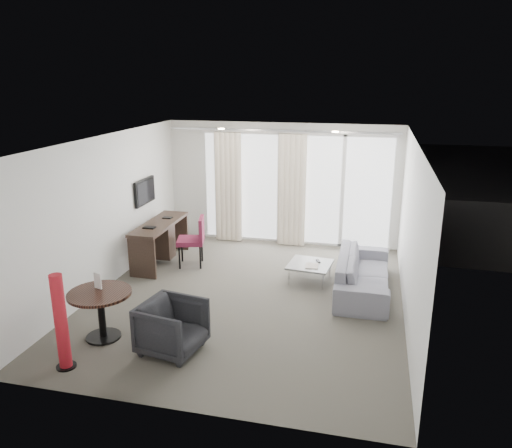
% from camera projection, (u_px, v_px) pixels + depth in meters
% --- Properties ---
extents(floor, '(5.00, 6.00, 0.00)m').
position_uv_depth(floor, '(248.00, 297.00, 8.30)').
color(floor, '#524E44').
rests_on(floor, ground).
extents(ceiling, '(5.00, 6.00, 0.00)m').
position_uv_depth(ceiling, '(247.00, 140.00, 7.55)').
color(ceiling, white).
rests_on(ceiling, ground).
extents(wall_left, '(0.00, 6.00, 2.60)m').
position_uv_depth(wall_left, '(105.00, 213.00, 8.48)').
color(wall_left, silver).
rests_on(wall_left, ground).
extents(wall_right, '(0.00, 6.00, 2.60)m').
position_uv_depth(wall_right, '(411.00, 234.00, 7.37)').
color(wall_right, silver).
rests_on(wall_right, ground).
extents(wall_front, '(5.00, 0.00, 2.60)m').
position_uv_depth(wall_front, '(175.00, 303.00, 5.13)').
color(wall_front, silver).
rests_on(wall_front, ground).
extents(window_panel, '(4.00, 0.02, 2.38)m').
position_uv_depth(window_panel, '(295.00, 189.00, 10.67)').
color(window_panel, white).
rests_on(window_panel, ground).
extents(window_frame, '(4.10, 0.06, 2.44)m').
position_uv_depth(window_frame, '(295.00, 189.00, 10.65)').
color(window_frame, white).
rests_on(window_frame, ground).
extents(curtain_left, '(0.60, 0.20, 2.38)m').
position_uv_depth(curtain_left, '(228.00, 187.00, 10.83)').
color(curtain_left, beige).
rests_on(curtain_left, ground).
extents(curtain_right, '(0.60, 0.20, 2.38)m').
position_uv_depth(curtain_right, '(292.00, 191.00, 10.52)').
color(curtain_right, beige).
rests_on(curtain_right, ground).
extents(curtain_track, '(4.80, 0.04, 0.04)m').
position_uv_depth(curtain_track, '(281.00, 131.00, 10.22)').
color(curtain_track, '#B2B2B7').
rests_on(curtain_track, ceiling).
extents(downlight_a, '(0.12, 0.12, 0.02)m').
position_uv_depth(downlight_a, '(221.00, 129.00, 9.24)').
color(downlight_a, '#FFE0B2').
rests_on(downlight_a, ceiling).
extents(downlight_b, '(0.12, 0.12, 0.02)m').
position_uv_depth(downlight_b, '(335.00, 132.00, 8.78)').
color(downlight_b, '#FFE0B2').
rests_on(downlight_b, ceiling).
extents(desk, '(0.54, 1.73, 0.81)m').
position_uv_depth(desk, '(160.00, 243.00, 9.73)').
color(desk, '#30221A').
rests_on(desk, floor).
extents(tv, '(0.05, 0.80, 0.50)m').
position_uv_depth(tv, '(145.00, 191.00, 9.80)').
color(tv, black).
rests_on(tv, wall_left).
extents(desk_chair, '(0.63, 0.61, 0.96)m').
position_uv_depth(desk_chair, '(191.00, 241.00, 9.57)').
color(desk_chair, maroon).
rests_on(desk_chair, floor).
extents(round_table, '(1.14, 1.14, 0.70)m').
position_uv_depth(round_table, '(102.00, 315.00, 6.93)').
color(round_table, black).
rests_on(round_table, floor).
extents(menu_card, '(0.13, 0.06, 0.23)m').
position_uv_depth(menu_card, '(98.00, 287.00, 6.94)').
color(menu_card, white).
rests_on(menu_card, round_table).
extents(red_lamp, '(0.31, 0.31, 1.26)m').
position_uv_depth(red_lamp, '(61.00, 322.00, 6.14)').
color(red_lamp, '#AD1924').
rests_on(red_lamp, floor).
extents(tub_armchair, '(0.90, 0.88, 0.71)m').
position_uv_depth(tub_armchair, '(172.00, 327.00, 6.59)').
color(tub_armchair, black).
rests_on(tub_armchair, floor).
extents(coffee_table, '(0.81, 0.81, 0.33)m').
position_uv_depth(coffee_table, '(310.00, 272.00, 8.92)').
color(coffee_table, gray).
rests_on(coffee_table, floor).
extents(remote, '(0.10, 0.16, 0.02)m').
position_uv_depth(remote, '(318.00, 260.00, 8.96)').
color(remote, black).
rests_on(remote, coffee_table).
extents(magazine, '(0.25, 0.31, 0.02)m').
position_uv_depth(magazine, '(312.00, 265.00, 8.74)').
color(magazine, gray).
rests_on(magazine, coffee_table).
extents(sofa, '(0.85, 2.18, 0.64)m').
position_uv_depth(sofa, '(363.00, 273.00, 8.48)').
color(sofa, slate).
rests_on(sofa, floor).
extents(terrace_slab, '(5.60, 3.00, 0.12)m').
position_uv_depth(terrace_slab, '(304.00, 225.00, 12.44)').
color(terrace_slab, '#4D4D50').
rests_on(terrace_slab, ground).
extents(rattan_chair_a, '(0.63, 0.63, 0.90)m').
position_uv_depth(rattan_chair_a, '(317.00, 214.00, 11.54)').
color(rattan_chair_a, brown).
rests_on(rattan_chair_a, terrace_slab).
extents(rattan_chair_b, '(0.57, 0.57, 0.77)m').
position_uv_depth(rattan_chair_b, '(384.00, 217.00, 11.57)').
color(rattan_chair_b, brown).
rests_on(rattan_chair_b, terrace_slab).
extents(rattan_table, '(0.65, 0.65, 0.50)m').
position_uv_depth(rattan_table, '(337.00, 215.00, 12.19)').
color(rattan_table, brown).
rests_on(rattan_table, terrace_slab).
extents(balustrade, '(5.50, 0.06, 1.05)m').
position_uv_depth(balustrade, '(312.00, 191.00, 13.63)').
color(balustrade, '#B2B2B7').
rests_on(balustrade, terrace_slab).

